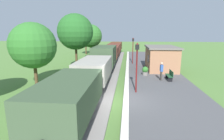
{
  "coord_description": "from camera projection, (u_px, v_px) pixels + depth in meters",
  "views": [
    {
      "loc": [
        0.5,
        -11.03,
        4.65
      ],
      "look_at": [
        -0.76,
        2.37,
        1.75
      ],
      "focal_mm": 28.07,
      "sensor_mm": 36.0,
      "label": 1
    }
  ],
  "objects": [
    {
      "name": "tree_trackside_mid",
      "position": [
        33.0,
        46.0,
        14.55
      ],
      "size": [
        3.83,
        3.83,
        5.49
      ],
      "color": "#4C3823",
      "rests_on": "ground"
    },
    {
      "name": "lamp_post_near",
      "position": [
        137.0,
        59.0,
        12.6
      ],
      "size": [
        0.28,
        0.28,
        3.7
      ],
      "color": "#591414",
      "rests_on": "platform_slab"
    },
    {
      "name": "track_ballast",
      "position": [
        85.0,
        101.0,
        11.97
      ],
      "size": [
        3.8,
        60.0,
        0.12
      ],
      "primitive_type": "cube",
      "color": "gray",
      "rests_on": "ground"
    },
    {
      "name": "lamp_post_far",
      "position": [
        133.0,
        46.0,
        24.64
      ],
      "size": [
        0.28,
        0.28,
        3.7
      ],
      "color": "#591414",
      "rests_on": "platform_slab"
    },
    {
      "name": "person_waiting",
      "position": [
        161.0,
        71.0,
        16.22
      ],
      "size": [
        0.26,
        0.39,
        1.71
      ],
      "rotation": [
        0.0,
        0.0,
        3.18
      ],
      "color": "#38332D",
      "rests_on": "platform_slab"
    },
    {
      "name": "freight_train",
      "position": [
        108.0,
        56.0,
        24.6
      ],
      "size": [
        2.5,
        39.2,
        2.72
      ],
      "color": "#384C33",
      "rests_on": "rail_near"
    },
    {
      "name": "platform_slab",
      "position": [
        169.0,
        103.0,
        11.45
      ],
      "size": [
        6.0,
        60.0,
        0.25
      ],
      "primitive_type": "cube",
      "color": "#4C4C4F",
      "rests_on": "ground"
    },
    {
      "name": "platform_edge_stripe",
      "position": [
        126.0,
        100.0,
        11.67
      ],
      "size": [
        0.36,
        60.0,
        0.01
      ],
      "primitive_type": "cube",
      "color": "silver",
      "rests_on": "platform_slab"
    },
    {
      "name": "bench_near_hut",
      "position": [
        170.0,
        75.0,
        16.37
      ],
      "size": [
        0.42,
        1.5,
        0.91
      ],
      "color": "#1E4C2D",
      "rests_on": "platform_slab"
    },
    {
      "name": "tree_trackside_far",
      "position": [
        75.0,
        32.0,
        21.0
      ],
      "size": [
        4.3,
        4.3,
        6.86
      ],
      "color": "#4C3823",
      "rests_on": "ground"
    },
    {
      "name": "tree_field_distant",
      "position": [
        86.0,
        37.0,
        36.92
      ],
      "size": [
        3.41,
        3.41,
        5.4
      ],
      "color": "#4C3823",
      "rests_on": "ground"
    },
    {
      "name": "rail_far",
      "position": [
        75.0,
        99.0,
        12.01
      ],
      "size": [
        0.07,
        60.0,
        0.14
      ],
      "primitive_type": "cube",
      "color": "slate",
      "rests_on": "track_ballast"
    },
    {
      "name": "tree_field_left",
      "position": [
        91.0,
        36.0,
        29.72
      ],
      "size": [
        3.89,
        3.89,
        5.99
      ],
      "color": "#4C3823",
      "rests_on": "ground"
    },
    {
      "name": "station_hut",
      "position": [
        161.0,
        58.0,
        21.09
      ],
      "size": [
        3.5,
        5.8,
        2.78
      ],
      "color": "#9E6B4C",
      "rests_on": "platform_slab"
    },
    {
      "name": "potted_planter",
      "position": [
        145.0,
        71.0,
        18.3
      ],
      "size": [
        0.64,
        0.64,
        0.92
      ],
      "color": "slate",
      "rests_on": "platform_slab"
    },
    {
      "name": "rail_near",
      "position": [
        95.0,
        99.0,
        11.88
      ],
      "size": [
        0.07,
        60.0,
        0.14
      ],
      "primitive_type": "cube",
      "color": "slate",
      "rests_on": "track_ballast"
    },
    {
      "name": "ground_plane",
      "position": [
        120.0,
        103.0,
        11.77
      ],
      "size": [
        160.0,
        160.0,
        0.0
      ],
      "primitive_type": "plane",
      "color": "#517A38"
    }
  ]
}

